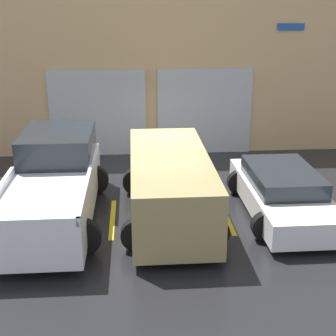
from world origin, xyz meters
TOP-DOWN VIEW (x-y plane):
  - ground_plane at (0.00, 0.00)m, footprint 28.00×28.00m
  - shophouse_building at (-0.01, 3.29)m, footprint 15.92×0.68m
  - pickup_truck at (-2.79, -1.85)m, footprint 2.49×5.33m
  - sedan_white at (2.79, -2.15)m, footprint 2.19×4.30m
  - sedan_side at (0.00, -2.17)m, footprint 2.32×5.00m
  - parking_stripe_left at (-1.40, -2.18)m, footprint 0.12×2.20m
  - parking_stripe_centre at (1.40, -2.18)m, footprint 0.12×2.20m
  - parking_stripe_right at (4.19, -2.18)m, footprint 0.12×2.20m

SIDE VIEW (x-z plane):
  - ground_plane at x=0.00m, z-range 0.00..0.00m
  - parking_stripe_left at x=-1.40m, z-range 0.00..0.01m
  - parking_stripe_centre at x=1.40m, z-range 0.00..0.01m
  - parking_stripe_right at x=4.19m, z-range 0.00..0.01m
  - sedan_white at x=2.79m, z-range -0.02..1.12m
  - pickup_truck at x=-2.79m, z-range -0.07..1.79m
  - sedan_side at x=0.00m, z-range 0.07..1.66m
  - shophouse_building at x=-0.01m, z-range -0.04..5.49m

